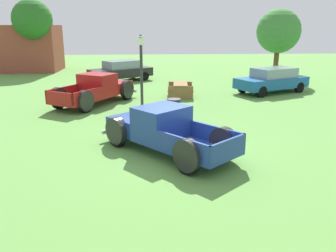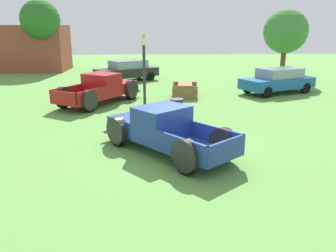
{
  "view_description": "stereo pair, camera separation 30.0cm",
  "coord_description": "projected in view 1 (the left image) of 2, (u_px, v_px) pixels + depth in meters",
  "views": [
    {
      "loc": [
        -0.84,
        -10.55,
        3.98
      ],
      "look_at": [
        -0.16,
        0.06,
        0.9
      ],
      "focal_mm": 37.19,
      "sensor_mm": 36.0,
      "label": 1
    },
    {
      "loc": [
        -0.54,
        -10.57,
        3.98
      ],
      "look_at": [
        -0.16,
        0.06,
        0.9
      ],
      "focal_mm": 37.19,
      "sensor_mm": 36.0,
      "label": 2
    }
  ],
  "objects": [
    {
      "name": "brick_pavilion",
      "position": [
        19.0,
        48.0,
        31.12
      ],
      "size": [
        6.93,
        4.09,
        4.02
      ],
      "color": "brown",
      "rests_on": "ground_plane"
    },
    {
      "name": "pickup_truck_behind_left",
      "position": [
        99.0,
        89.0,
        18.4
      ],
      "size": [
        4.22,
        5.29,
        1.56
      ],
      "color": "maroon",
      "rests_on": "ground_plane"
    },
    {
      "name": "lamp_post_near",
      "position": [
        142.0,
        76.0,
        14.71
      ],
      "size": [
        0.36,
        0.36,
        3.64
      ],
      "color": "#2D2D33",
      "rests_on": "ground_plane"
    },
    {
      "name": "sedan_distant_a",
      "position": [
        272.0,
        80.0,
        21.2
      ],
      "size": [
        4.88,
        3.6,
        1.51
      ],
      "color": "#195699",
      "rests_on": "ground_plane"
    },
    {
      "name": "trash_can",
      "position": [
        174.0,
        110.0,
        15.05
      ],
      "size": [
        0.59,
        0.59,
        0.95
      ],
      "color": "#4C4C51",
      "rests_on": "ground_plane"
    },
    {
      "name": "picnic_table",
      "position": [
        180.0,
        88.0,
        20.09
      ],
      "size": [
        1.63,
        1.92,
        0.78
      ],
      "color": "olive",
      "rests_on": "ground_plane"
    },
    {
      "name": "sedan_distant_b",
      "position": [
        121.0,
        70.0,
        25.59
      ],
      "size": [
        4.81,
        4.09,
        1.52
      ],
      "color": "black",
      "rests_on": "ground_plane"
    },
    {
      "name": "oak_tree_east",
      "position": [
        279.0,
        31.0,
        25.21
      ],
      "size": [
        3.15,
        3.15,
        5.16
      ],
      "color": "brown",
      "rests_on": "ground_plane"
    },
    {
      "name": "oak_tree_west",
      "position": [
        32.0,
        20.0,
        28.86
      ],
      "size": [
        3.29,
        3.29,
        6.1
      ],
      "color": "brown",
      "rests_on": "ground_plane"
    },
    {
      "name": "pickup_truck_foreground",
      "position": [
        160.0,
        129.0,
        11.37
      ],
      "size": [
        4.47,
        4.79,
        1.49
      ],
      "color": "navy",
      "rests_on": "ground_plane"
    },
    {
      "name": "ground_plane",
      "position": [
        173.0,
        153.0,
        11.28
      ],
      "size": [
        80.0,
        80.0,
        0.0
      ],
      "primitive_type": "plane",
      "color": "#5B9342"
    }
  ]
}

